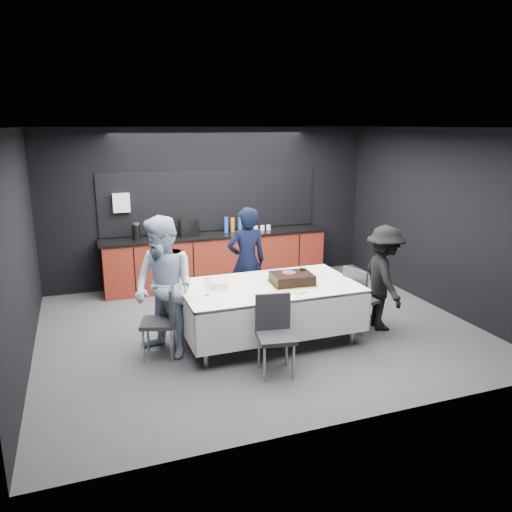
{
  "coord_description": "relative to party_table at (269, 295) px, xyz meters",
  "views": [
    {
      "loc": [
        -2.29,
        -6.27,
        2.84
      ],
      "look_at": [
        0.0,
        0.1,
        1.05
      ],
      "focal_mm": 35.0,
      "sensor_mm": 36.0,
      "label": 1
    }
  ],
  "objects": [
    {
      "name": "ground",
      "position": [
        0.0,
        0.4,
        -0.64
      ],
      "size": [
        6.0,
        6.0,
        0.0
      ],
      "primitive_type": "plane",
      "color": "#48494E",
      "rests_on": "ground"
    },
    {
      "name": "champagne_flute",
      "position": [
        -0.87,
        -0.14,
        0.3
      ],
      "size": [
        0.06,
        0.06,
        0.22
      ],
      "color": "white",
      "rests_on": "party_table"
    },
    {
      "name": "cake_assembly",
      "position": [
        0.31,
        -0.06,
        0.21
      ],
      "size": [
        0.61,
        0.51,
        0.18
      ],
      "color": "gold",
      "rests_on": "party_table"
    },
    {
      "name": "kitchenette",
      "position": [
        -0.02,
        2.62,
        -0.1
      ],
      "size": [
        4.1,
        0.64,
        2.05
      ],
      "color": "maroon",
      "rests_on": "ground"
    },
    {
      "name": "person_right",
      "position": [
        1.67,
        -0.18,
        0.11
      ],
      "size": [
        0.74,
        1.06,
        1.49
      ],
      "primitive_type": "imported",
      "rotation": [
        0.0,
        0.0,
        1.36
      ],
      "color": "black",
      "rests_on": "ground"
    },
    {
      "name": "room_shell",
      "position": [
        0.0,
        0.4,
        1.22
      ],
      "size": [
        6.04,
        5.04,
        2.82
      ],
      "color": "white",
      "rests_on": "ground"
    },
    {
      "name": "plate_stack",
      "position": [
        -0.67,
        0.08,
        0.19
      ],
      "size": [
        0.24,
        0.24,
        0.1
      ],
      "primitive_type": "cylinder",
      "color": "white",
      "rests_on": "party_table"
    },
    {
      "name": "party_table",
      "position": [
        0.0,
        0.0,
        0.0
      ],
      "size": [
        2.32,
        1.32,
        0.78
      ],
      "color": "#99999E",
      "rests_on": "ground"
    },
    {
      "name": "chair_near",
      "position": [
        -0.25,
        -0.85,
        -0.11
      ],
      "size": [
        0.48,
        0.48,
        0.92
      ],
      "color": "#2C2C31",
      "rests_on": "ground"
    },
    {
      "name": "loose_plate_right_a",
      "position": [
        0.85,
        0.1,
        0.14
      ],
      "size": [
        0.21,
        0.21,
        0.01
      ],
      "primitive_type": "cylinder",
      "color": "white",
      "rests_on": "party_table"
    },
    {
      "name": "loose_plate_right_b",
      "position": [
        0.93,
        -0.34,
        0.14
      ],
      "size": [
        0.21,
        0.21,
        0.01
      ],
      "primitive_type": "cylinder",
      "color": "white",
      "rests_on": "party_table"
    },
    {
      "name": "person_left",
      "position": [
        -1.38,
        0.01,
        0.25
      ],
      "size": [
        1.04,
        1.09,
        1.78
      ],
      "primitive_type": "imported",
      "rotation": [
        0.0,
        0.0,
        -0.99
      ],
      "color": "#ADC2D9",
      "rests_on": "ground"
    },
    {
      "name": "loose_plate_near",
      "position": [
        -0.32,
        -0.39,
        0.14
      ],
      "size": [
        0.18,
        0.18,
        0.01
      ],
      "primitive_type": "cylinder",
      "color": "white",
      "rests_on": "party_table"
    },
    {
      "name": "loose_plate_far",
      "position": [
        0.09,
        0.29,
        0.14
      ],
      "size": [
        0.22,
        0.22,
        0.01
      ],
      "primitive_type": "cylinder",
      "color": "white",
      "rests_on": "party_table"
    },
    {
      "name": "chair_right",
      "position": [
        1.31,
        -0.14,
        -0.11
      ],
      "size": [
        0.53,
        0.53,
        0.92
      ],
      "color": "#2C2C31",
      "rests_on": "ground"
    },
    {
      "name": "fork_pile",
      "position": [
        0.26,
        -0.44,
        0.15
      ],
      "size": [
        0.2,
        0.16,
        0.03
      ],
      "primitive_type": "cube",
      "rotation": [
        0.0,
        0.0,
        0.34
      ],
      "color": "white",
      "rests_on": "party_table"
    },
    {
      "name": "person_center",
      "position": [
        0.03,
        0.98,
        0.19
      ],
      "size": [
        0.62,
        0.41,
        1.67
      ],
      "primitive_type": "imported",
      "rotation": [
        0.0,
        0.0,
        3.16
      ],
      "color": "black",
      "rests_on": "ground"
    },
    {
      "name": "chair_left",
      "position": [
        -1.4,
        -0.03,
        -0.11
      ],
      "size": [
        0.52,
        0.52,
        0.92
      ],
      "color": "#2C2C31",
      "rests_on": "ground"
    }
  ]
}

